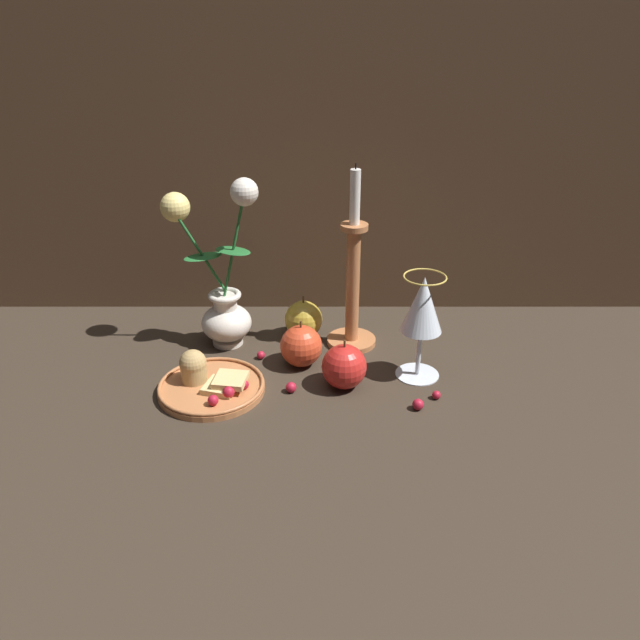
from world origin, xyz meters
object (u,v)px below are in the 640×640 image
plate_with_pastries (207,383)px  apple_at_table_edge (301,320)px  vase (219,290)px  wine_glass (420,309)px  apple_beside_vase (342,367)px  apple_near_glass (299,346)px  candlestick (350,289)px

plate_with_pastries → apple_at_table_edge: 0.24m
vase → plate_with_pastries: vase is taller
wine_glass → apple_at_table_edge: bearing=144.8°
vase → apple_beside_vase: (0.22, -0.15, -0.07)m
plate_with_pastries → apple_near_glass: (0.15, 0.08, 0.02)m
apple_at_table_edge → wine_glass: bearing=-35.2°
plate_with_pastries → candlestick: size_ratio=0.52×
apple_beside_vase → apple_near_glass: same height
vase → apple_near_glass: (0.15, -0.08, -0.07)m
apple_near_glass → apple_beside_vase: bearing=-44.0°
vase → candlestick: bearing=-0.3°
plate_with_pastries → candlestick: candlestick is taller
plate_with_pastries → apple_near_glass: 0.17m
wine_glass → candlestick: bearing=133.7°
vase → apple_near_glass: 0.18m
wine_glass → apple_beside_vase: bearing=-164.6°
plate_with_pastries → wine_glass: 0.37m
plate_with_pastries → apple_at_table_edge: bearing=51.4°
apple_at_table_edge → apple_near_glass: bearing=-91.0°
plate_with_pastries → apple_beside_vase: 0.22m
candlestick → apple_beside_vase: (-0.02, -0.15, -0.07)m
apple_beside_vase → candlestick: bearing=82.7°
plate_with_pastries → candlestick: bearing=33.9°
apple_near_glass → plate_with_pastries: bearing=-150.5°
candlestick → apple_at_table_edge: bearing=163.4°
plate_with_pastries → candlestick: 0.31m
plate_with_pastries → vase: bearing=88.9°
apple_at_table_edge → candlestick: bearing=-16.6°
vase → apple_at_table_edge: (0.15, 0.03, -0.07)m
apple_at_table_edge → vase: bearing=-170.2°
plate_with_pastries → apple_beside_vase: apple_beside_vase is taller
vase → wine_glass: vase is taller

